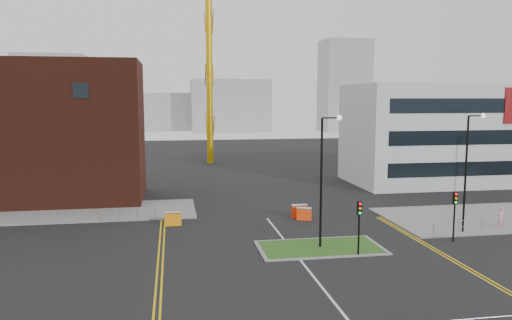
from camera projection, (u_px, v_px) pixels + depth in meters
The scene contains 24 objects.
ground at pixel (328, 295), 26.34m from camera, with size 200.00×200.00×0.00m, color black.
pavement_left at pixel (37, 214), 44.56m from camera, with size 28.00×8.00×0.12m, color slate.
island_kerb at pixel (320, 248), 34.49m from camera, with size 8.60×4.60×0.08m, color slate.
grass_island at pixel (320, 247), 34.49m from camera, with size 8.00×4.00×0.12m, color #294E1A.
brick_building at pixel (18, 134), 49.11m from camera, with size 24.20×10.07×14.24m.
office_block at pixel (452, 134), 61.17m from camera, with size 25.00×12.20×12.00m.
streetlamp_island at pixel (324, 171), 33.86m from camera, with size 1.46×0.36×9.18m.
streetlamp_right_near at pixel (469, 163), 37.80m from camera, with size 1.46×0.36×9.18m.
traffic_light_island at pixel (359, 218), 32.53m from camera, with size 0.28×0.33×3.65m.
traffic_light_right at pixel (455, 207), 35.81m from camera, with size 0.28×0.33×3.65m.
railing_left at pixel (137, 212), 42.05m from camera, with size 6.05×0.05×1.10m.
centre_line at pixel (317, 281), 28.29m from camera, with size 0.15×30.00×0.01m, color silver.
yellow_left_a at pixel (159, 247), 34.64m from camera, with size 0.12×24.00×0.01m, color gold.
yellow_left_b at pixel (164, 247), 34.69m from camera, with size 0.12×24.00×0.01m, color gold.
yellow_right_a at pixel (435, 251), 33.77m from camera, with size 0.12×20.00×0.01m, color gold.
yellow_right_b at pixel (439, 251), 33.82m from camera, with size 0.12×20.00×0.01m, color gold.
skyline_a at pixel (52, 96), 135.82m from camera, with size 18.00×12.00×22.00m, color gray.
skyline_b at pixel (230, 106), 154.22m from camera, with size 24.00×12.00×16.00m, color gray.
skyline_c at pixel (344, 86), 154.35m from camera, with size 14.00×12.00×28.00m, color gray.
skyline_d at pixel (172, 112), 161.28m from camera, with size 30.00×12.00×12.00m, color gray.
pedestrian at pixel (501, 218), 39.43m from camera, with size 0.66×0.43×1.81m, color pink.
barrier_left at pixel (173, 218), 40.60m from camera, with size 1.32×0.46×1.11m.
barrier_mid at pixel (304, 213), 42.42m from camera, with size 1.32×0.77×1.06m.
barrier_right at pixel (299, 211), 43.24m from camera, with size 1.37×0.46×1.15m.
Camera 1 is at (-7.94, -24.28, 10.31)m, focal length 35.00 mm.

